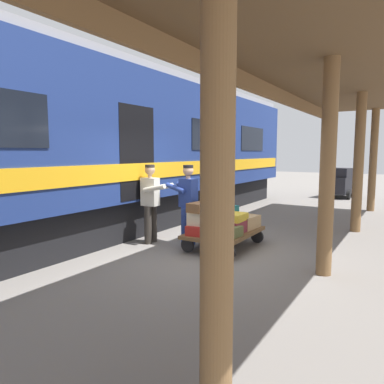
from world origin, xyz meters
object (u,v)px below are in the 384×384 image
(suitcase_black_hardshell, at_px, (224,220))
(suitcase_cream_canvas, at_px, (201,218))
(suitcase_olive_duffel, at_px, (225,232))
(luggage_cart, at_px, (224,233))
(suitcase_tan_vintage, at_px, (245,222))
(suitcase_slate_roller, at_px, (214,225))
(suitcase_burgundy_valise, at_px, (235,226))
(suitcase_teal_softside, at_px, (226,210))
(suitcase_navy_fabric, at_px, (215,205))
(train_car, at_px, (89,148))
(porter_in_overalls, at_px, (188,202))
(suitcase_orange_carryall, at_px, (215,216))
(baggage_tug, at_px, (340,183))
(porter_by_door, at_px, (151,201))
(suitcase_brown_leather, at_px, (200,207))
(suitcase_red_plastic, at_px, (202,229))
(suitcase_yellow_case, at_px, (234,217))

(suitcase_black_hardshell, xyz_separation_m, suitcase_cream_canvas, (0.01, 1.00, 0.20))
(suitcase_olive_duffel, bearing_deg, suitcase_black_hardshell, -62.65)
(luggage_cart, height_order, suitcase_tan_vintage, suitcase_tan_vintage)
(luggage_cart, bearing_deg, suitcase_slate_roller, -0.00)
(suitcase_olive_duffel, height_order, suitcase_burgundy_valise, suitcase_burgundy_valise)
(suitcase_teal_softside, distance_m, suitcase_navy_fabric, 0.51)
(train_car, xyz_separation_m, suitcase_burgundy_valise, (-3.53, -0.61, -1.59))
(suitcase_cream_canvas, bearing_deg, porter_in_overalls, -27.50)
(suitcase_burgundy_valise, relative_size, suitcase_tan_vintage, 0.97)
(suitcase_cream_canvas, bearing_deg, suitcase_navy_fabric, -92.22)
(suitcase_burgundy_valise, relative_size, suitcase_orange_carryall, 1.42)
(suitcase_orange_carryall, distance_m, baggage_tug, 10.04)
(suitcase_slate_roller, relative_size, suitcase_orange_carryall, 1.15)
(train_car, relative_size, porter_in_overalls, 10.67)
(suitcase_burgundy_valise, xyz_separation_m, suitcase_cream_canvas, (0.51, 0.52, 0.20))
(suitcase_orange_carryall, bearing_deg, luggage_cart, 176.77)
(train_car, xyz_separation_m, suitcase_tan_vintage, (-3.53, -1.10, -1.58))
(suitcase_burgundy_valise, bearing_deg, porter_by_door, 16.16)
(suitcase_brown_leather, bearing_deg, suitcase_burgundy_valise, -136.58)
(suitcase_orange_carryall, height_order, porter_in_overalls, porter_in_overalls)
(suitcase_olive_duffel, distance_m, porter_by_door, 1.83)
(suitcase_tan_vintage, relative_size, suitcase_teal_softside, 1.39)
(luggage_cart, xyz_separation_m, suitcase_teal_softside, (0.23, -0.52, 0.39))
(suitcase_red_plastic, height_order, suitcase_olive_duffel, suitcase_olive_duffel)
(suitcase_black_hardshell, distance_m, suitcase_orange_carryall, 0.51)
(suitcase_red_plastic, bearing_deg, suitcase_black_hardshell, -90.00)
(suitcase_olive_duffel, bearing_deg, baggage_tug, -91.77)
(suitcase_olive_duffel, xyz_separation_m, suitcase_tan_vintage, (0.00, -0.97, 0.03))
(suitcase_black_hardshell, distance_m, suitcase_navy_fabric, 0.60)
(suitcase_tan_vintage, height_order, suitcase_orange_carryall, suitcase_orange_carryall)
(suitcase_brown_leather, bearing_deg, suitcase_teal_softside, -93.32)
(luggage_cart, xyz_separation_m, suitcase_yellow_case, (-0.22, -0.01, 0.36))
(suitcase_red_plastic, bearing_deg, porter_in_overalls, -24.38)
(suitcase_slate_roller, relative_size, suitcase_brown_leather, 0.98)
(luggage_cart, bearing_deg, suitcase_burgundy_valise, -180.00)
(suitcase_burgundy_valise, bearing_deg, suitcase_brown_leather, 43.42)
(train_car, height_order, suitcase_olive_duffel, train_car)
(porter_in_overalls, bearing_deg, suitcase_tan_vintage, -142.31)
(suitcase_slate_roller, distance_m, porter_in_overalls, 0.73)
(luggage_cart, relative_size, suitcase_navy_fabric, 3.50)
(porter_in_overalls, height_order, porter_by_door, same)
(suitcase_red_plastic, xyz_separation_m, suitcase_cream_canvas, (0.01, 0.03, 0.22))
(suitcase_teal_softside, relative_size, porter_by_door, 0.26)
(luggage_cart, xyz_separation_m, suitcase_olive_duffel, (-0.25, 0.49, 0.15))
(suitcase_burgundy_valise, distance_m, suitcase_tan_vintage, 0.49)
(suitcase_slate_roller, bearing_deg, train_car, 11.37)
(train_car, distance_m, suitcase_burgundy_valise, 3.92)
(suitcase_yellow_case, bearing_deg, suitcase_black_hardshell, -45.33)
(suitcase_navy_fabric, bearing_deg, suitcase_teal_softside, -91.31)
(suitcase_cream_canvas, bearing_deg, suitcase_yellow_case, -132.53)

